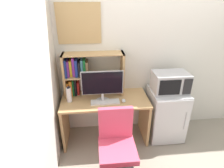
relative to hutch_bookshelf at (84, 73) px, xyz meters
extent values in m
cube|color=silver|center=(1.61, 0.13, 0.23)|extent=(6.40, 0.04, 2.60)
cube|color=silver|center=(-0.41, -1.49, 0.23)|extent=(0.04, 4.40, 2.60)
cube|color=tan|center=(0.29, -0.19, -0.36)|extent=(1.27, 0.60, 0.03)
cube|color=tan|center=(-0.33, -0.19, -0.72)|extent=(0.04, 0.54, 0.69)
cube|color=tan|center=(0.90, -0.19, -0.72)|extent=(0.04, 0.54, 0.69)
cube|color=tan|center=(-0.28, -0.01, -0.03)|extent=(0.03, 0.24, 0.64)
cube|color=tan|center=(0.56, -0.01, -0.03)|extent=(0.03, 0.24, 0.64)
cube|color=tan|center=(0.14, -0.01, 0.28)|extent=(0.88, 0.24, 0.01)
cube|color=tan|center=(0.14, -0.01, -0.05)|extent=(0.81, 0.24, 0.01)
cube|color=orange|center=(-0.25, 0.01, -0.24)|extent=(0.03, 0.18, 0.21)
cube|color=orange|center=(-0.20, 0.00, -0.22)|extent=(0.04, 0.20, 0.25)
cube|color=#197233|center=(-0.17, 0.01, -0.22)|extent=(0.02, 0.17, 0.24)
cube|color=black|center=(-0.14, 0.01, -0.21)|extent=(0.03, 0.17, 0.27)
cube|color=#B21E1E|center=(-0.10, 0.02, -0.24)|extent=(0.03, 0.14, 0.21)
cube|color=navy|center=(-0.25, 0.00, 0.09)|extent=(0.03, 0.20, 0.26)
cube|color=purple|center=(-0.22, 0.01, 0.08)|extent=(0.03, 0.16, 0.23)
cube|color=gold|center=(-0.18, 0.02, 0.07)|extent=(0.03, 0.14, 0.23)
cube|color=purple|center=(-0.14, 0.02, 0.09)|extent=(0.03, 0.14, 0.27)
cube|color=navy|center=(-0.10, 0.01, 0.08)|extent=(0.04, 0.18, 0.25)
cube|color=black|center=(-0.06, 0.00, 0.07)|extent=(0.03, 0.20, 0.22)
cube|color=teal|center=(-0.03, 0.01, 0.08)|extent=(0.03, 0.17, 0.25)
cube|color=#197233|center=(0.01, 0.02, 0.08)|extent=(0.03, 0.16, 0.24)
cube|color=brown|center=(0.05, 0.00, 0.07)|extent=(0.03, 0.19, 0.22)
cylinder|color=#B7B7BC|center=(0.25, -0.27, -0.34)|extent=(0.21, 0.21, 0.02)
cylinder|color=#B7B7BC|center=(0.25, -0.27, -0.27)|extent=(0.04, 0.04, 0.12)
cube|color=#B7B7BC|center=(0.25, -0.26, -0.05)|extent=(0.57, 0.01, 0.34)
cube|color=black|center=(0.25, -0.27, -0.05)|extent=(0.55, 0.02, 0.32)
cube|color=silver|center=(0.28, -0.30, -0.34)|extent=(0.41, 0.14, 0.02)
ellipsoid|color=silver|center=(0.55, -0.30, -0.33)|extent=(0.05, 0.09, 0.04)
cylinder|color=silver|center=(-0.22, -0.21, -0.24)|extent=(0.07, 0.07, 0.21)
cylinder|color=black|center=(-0.22, -0.21, -0.13)|extent=(0.04, 0.04, 0.02)
cube|color=silver|center=(1.24, -0.20, -0.67)|extent=(0.53, 0.51, 0.80)
cube|color=silver|center=(1.24, -0.46, -0.67)|extent=(0.51, 0.01, 0.77)
cylinder|color=#B2B2B7|center=(1.43, -0.47, -0.63)|extent=(0.01, 0.01, 0.28)
cube|color=#ADADB2|center=(1.24, -0.20, -0.12)|extent=(0.50, 0.34, 0.29)
cube|color=black|center=(1.17, -0.37, -0.12)|extent=(0.30, 0.01, 0.22)
cube|color=black|center=(1.42, -0.37, -0.12)|extent=(0.12, 0.01, 0.23)
cylinder|color=black|center=(0.38, -0.94, -0.84)|extent=(0.04, 0.04, 0.42)
cube|color=#D84766|center=(0.38, -0.94, -0.61)|extent=(0.43, 0.43, 0.07)
cube|color=#D84766|center=(0.38, -0.74, -0.37)|extent=(0.41, 0.06, 0.42)
cube|color=tan|center=(-0.03, 0.10, 0.67)|extent=(0.60, 0.02, 0.54)
camera|label=1|loc=(0.16, -2.55, 1.02)|focal=29.83mm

